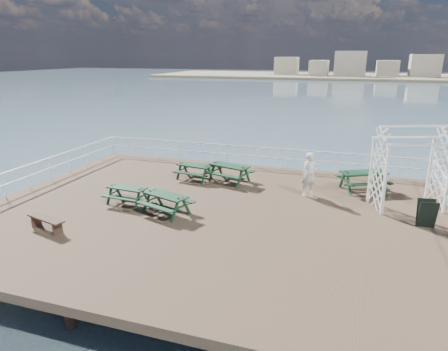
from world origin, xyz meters
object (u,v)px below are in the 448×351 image
Objects in this scene: flat_bench_near at (46,221)px; trellis_arbor at (409,172)px; picnic_table_c at (364,177)px; picnic_table_a at (194,169)px; picnic_table_d at (127,191)px; picnic_table_e at (166,199)px; picnic_table_b at (229,170)px; person at (310,175)px.

trellis_arbor is (12.08, 6.25, 1.13)m from flat_bench_near.
trellis_arbor reaches higher than picnic_table_c.
picnic_table_a reaches higher than picnic_table_d.
picnic_table_b is at bearing 94.52° from picnic_table_e.
trellis_arbor is at bearing -31.52° from person.
trellis_arbor is (9.44, -0.88, 0.95)m from picnic_table_a.
picnic_table_b is 7.80m from trellis_arbor.
person is at bearing 55.18° from picnic_table_e.
trellis_arbor is (8.80, 3.54, 0.92)m from picnic_table_e.
picnic_table_c is at bearing 14.95° from picnic_table_a.
flat_bench_near is (-4.40, -7.28, -0.25)m from picnic_table_b.
picnic_table_a is at bearing 144.43° from person.
flat_bench_near is 13.65m from trellis_arbor.
picnic_table_a is 0.57× the size of trellis_arbor.
picnic_table_a is 5.68m from person.
person is at bearing 52.70° from flat_bench_near.
picnic_table_a is at bearing 116.51° from picnic_table_e.
picnic_table_d is 1.04× the size of flat_bench_near.
person is (4.98, 3.74, 0.39)m from picnic_table_e.
picnic_table_b reaches higher than picnic_table_e.
picnic_table_b reaches higher than flat_bench_near.
picnic_table_a is 1.08× the size of picnic_table_d.
flat_bench_near is (-1.29, -3.18, -0.16)m from picnic_table_d.
person reaches higher than flat_bench_near.
picnic_table_a reaches higher than flat_bench_near.
picnic_table_c is (7.86, 0.82, 0.10)m from picnic_table_a.
picnic_table_c is 1.44× the size of picnic_table_d.
picnic_table_c reaches higher than picnic_table_d.
trellis_arbor is (7.68, -1.03, 0.88)m from picnic_table_b.
picnic_table_d is (-3.11, -4.10, -0.09)m from picnic_table_b.
picnic_table_c reaches higher than flat_bench_near.
picnic_table_e is 6.24m from person.
picnic_table_c is at bearing 112.34° from trellis_arbor.
picnic_table_d is at bearing 82.58° from flat_bench_near.
picnic_table_d is 0.81× the size of picnic_table_e.
picnic_table_b is 8.51m from flat_bench_near.
picnic_table_d is at bearing 175.32° from trellis_arbor.
trellis_arbor is at bearing 40.19° from picnic_table_e.
picnic_table_c is 1.51× the size of flat_bench_near.
picnic_table_e is 1.13× the size of person.
picnic_table_c is 13.18m from flat_bench_near.
person is at bearing 29.90° from picnic_table_d.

